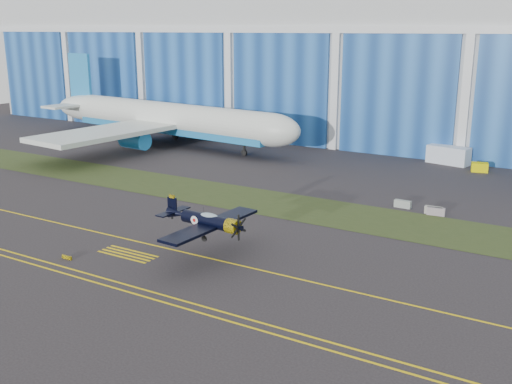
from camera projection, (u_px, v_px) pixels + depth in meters
The scene contains 15 objects.
ground at pixel (336, 263), 54.91m from camera, with size 260.00×260.00×0.00m, color #312C2F.
grass_median at pixel (387, 222), 66.50m from camera, with size 260.00×10.00×0.02m, color #475128.
hangar at pixel (495, 61), 110.39m from camera, with size 220.00×45.70×30.00m.
taxiway_centreline at pixel (313, 282), 50.77m from camera, with size 200.00×0.20×0.02m, color yellow.
edge_line_near at pixel (255, 329), 42.90m from camera, with size 80.00×0.20×0.02m, color yellow.
edge_line_far at pixel (262, 323), 43.73m from camera, with size 80.00×0.20×0.02m, color yellow.
hold_short_ladder at pixel (128, 254), 57.10m from camera, with size 6.00×2.40×0.02m, color yellow, non-canonical shape.
guard_board_left at pixel (67, 257), 55.80m from camera, with size 1.20×0.15×0.35m, color yellow.
warbird at pixel (206, 220), 55.34m from camera, with size 10.62×12.53×3.53m.
jetliner at pixel (168, 85), 108.22m from camera, with size 67.89×59.40×21.88m.
shipping_container at pixel (448, 155), 94.77m from camera, with size 6.48×2.59×2.81m, color silver.
tug at pixel (480, 167), 89.63m from camera, with size 2.36×1.47×1.38m, color #E4DB00.
barrier_a at pixel (403, 204), 71.74m from camera, with size 2.00×0.60×0.90m, color #929A94.
barrier_b at pixel (436, 212), 68.81m from camera, with size 2.00×0.60×0.90m, color gray.
barrier_c at pixel (433, 210), 69.27m from camera, with size 2.00×0.60×0.90m, color #9F9B92.
Camera 1 is at (19.92, -47.76, 20.84)m, focal length 42.00 mm.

